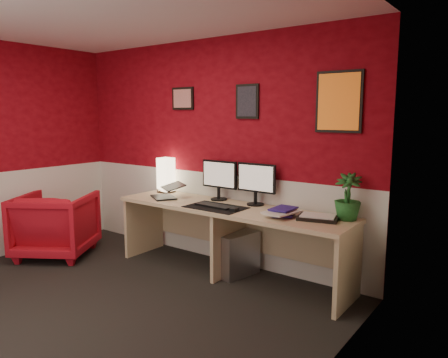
% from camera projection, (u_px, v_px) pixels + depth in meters
% --- Properties ---
extents(ground, '(4.00, 3.50, 0.01)m').
position_uv_depth(ground, '(85.00, 311.00, 3.63)').
color(ground, black).
rests_on(ground, ground).
extents(ceiling, '(4.00, 3.50, 0.01)m').
position_uv_depth(ceiling, '(68.00, 5.00, 3.25)').
color(ceiling, white).
rests_on(ceiling, ground).
extents(wall_back, '(4.00, 0.01, 2.50)m').
position_uv_depth(wall_back, '(210.00, 151.00, 4.83)').
color(wall_back, maroon).
rests_on(wall_back, ground).
extents(wall_right, '(0.01, 3.50, 2.50)m').
position_uv_depth(wall_right, '(300.00, 193.00, 2.27)').
color(wall_right, maroon).
rests_on(wall_right, ground).
extents(wainscot_back, '(4.00, 0.01, 1.00)m').
position_uv_depth(wainscot_back, '(210.00, 215.00, 4.94)').
color(wainscot_back, silver).
rests_on(wainscot_back, ground).
extents(wainscot_right, '(0.01, 3.50, 1.00)m').
position_uv_depth(wainscot_right, '(296.00, 324.00, 2.39)').
color(wainscot_right, silver).
rests_on(wainscot_right, ground).
extents(desk, '(2.60, 0.65, 0.73)m').
position_uv_depth(desk, '(229.00, 241.00, 4.39)').
color(desk, tan).
rests_on(desk, ground).
extents(shoji_lamp, '(0.16, 0.16, 0.40)m').
position_uv_depth(shoji_lamp, '(166.00, 176.00, 5.10)').
color(shoji_lamp, '#FFE5B2').
rests_on(shoji_lamp, desk).
extents(laptop, '(0.40, 0.37, 0.22)m').
position_uv_depth(laptop, '(163.00, 188.00, 4.77)').
color(laptop, black).
rests_on(laptop, desk).
extents(monitor_left, '(0.45, 0.06, 0.58)m').
position_uv_depth(monitor_left, '(219.00, 174.00, 4.64)').
color(monitor_left, black).
rests_on(monitor_left, desk).
extents(monitor_right, '(0.45, 0.06, 0.58)m').
position_uv_depth(monitor_right, '(256.00, 178.00, 4.38)').
color(monitor_right, black).
rests_on(monitor_right, desk).
extents(desk_mat, '(0.60, 0.38, 0.01)m').
position_uv_depth(desk_mat, '(216.00, 207.00, 4.30)').
color(desk_mat, black).
rests_on(desk_mat, desk).
extents(keyboard, '(0.43, 0.16, 0.02)m').
position_uv_depth(keyboard, '(214.00, 206.00, 4.32)').
color(keyboard, black).
rests_on(keyboard, desk_mat).
extents(mouse, '(0.07, 0.11, 0.03)m').
position_uv_depth(mouse, '(234.00, 209.00, 4.12)').
color(mouse, black).
rests_on(mouse, desk_mat).
extents(book_bottom, '(0.28, 0.32, 0.03)m').
position_uv_depth(book_bottom, '(273.00, 213.00, 4.00)').
color(book_bottom, navy).
rests_on(book_bottom, desk).
extents(book_middle, '(0.29, 0.36, 0.02)m').
position_uv_depth(book_middle, '(272.00, 210.00, 3.99)').
color(book_middle, silver).
rests_on(book_middle, book_bottom).
extents(book_top, '(0.20, 0.26, 0.02)m').
position_uv_depth(book_top, '(274.00, 208.00, 4.01)').
color(book_top, navy).
rests_on(book_top, book_middle).
extents(zen_tray, '(0.40, 0.33, 0.03)m').
position_uv_depth(zen_tray, '(318.00, 218.00, 3.81)').
color(zen_tray, black).
rests_on(zen_tray, desk).
extents(potted_plant, '(0.29, 0.29, 0.42)m').
position_uv_depth(potted_plant, '(348.00, 197.00, 3.77)').
color(potted_plant, '#19591E').
rests_on(potted_plant, desk).
extents(pc_tower, '(0.28, 0.48, 0.45)m').
position_uv_depth(pc_tower, '(239.00, 254.00, 4.40)').
color(pc_tower, '#99999E').
rests_on(pc_tower, ground).
extents(armchair, '(1.12, 1.13, 0.75)m').
position_uv_depth(armchair, '(56.00, 224.00, 5.01)').
color(armchair, '#B4101E').
rests_on(armchair, ground).
extents(art_left, '(0.32, 0.02, 0.26)m').
position_uv_depth(art_left, '(183.00, 99.00, 4.96)').
color(art_left, red).
rests_on(art_left, wall_back).
extents(art_center, '(0.28, 0.02, 0.36)m').
position_uv_depth(art_center, '(247.00, 102.00, 4.44)').
color(art_center, black).
rests_on(art_center, wall_back).
extents(art_right, '(0.44, 0.02, 0.56)m').
position_uv_depth(art_right, '(339.00, 102.00, 3.85)').
color(art_right, orange).
rests_on(art_right, wall_back).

